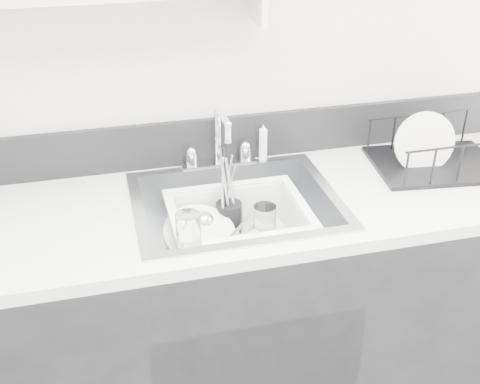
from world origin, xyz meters
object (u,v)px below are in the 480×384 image
object	(u,v)px
sink	(236,225)
wash_tub	(239,231)
dish_rack	(438,147)
counter_run	(237,315)

from	to	relation	value
sink	wash_tub	distance (m)	0.04
sink	dish_rack	distance (m)	0.75
dish_rack	sink	bearing A→B (deg)	-167.86
counter_run	sink	world-z (taller)	sink
sink	wash_tub	xyz separation A→B (m)	(-0.00, -0.04, 0.00)
sink	dish_rack	world-z (taller)	dish_rack
counter_run	sink	xyz separation A→B (m)	(0.00, 0.00, 0.37)
dish_rack	wash_tub	bearing A→B (deg)	-164.84
sink	wash_tub	size ratio (longest dim) A/B	1.50
sink	dish_rack	size ratio (longest dim) A/B	1.51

